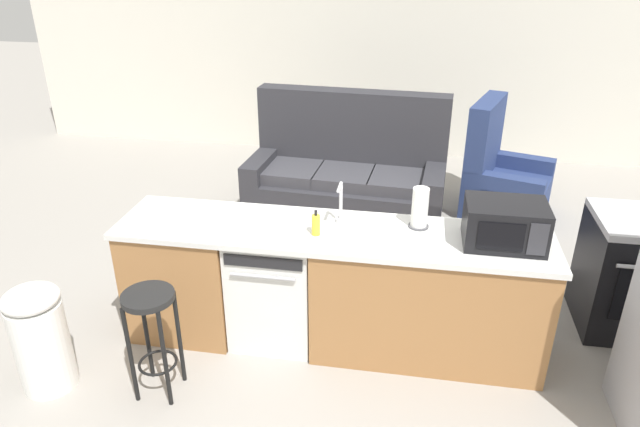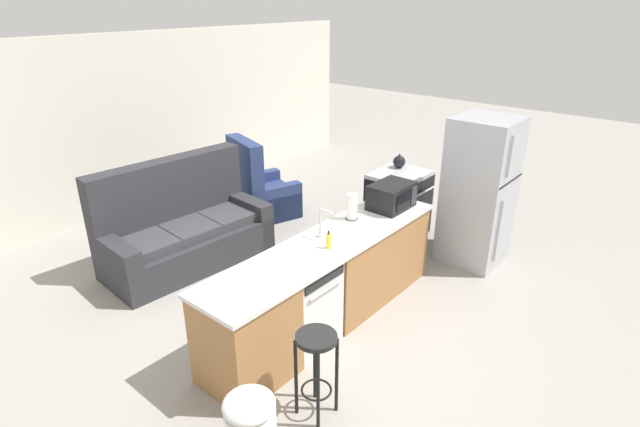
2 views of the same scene
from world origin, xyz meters
name	(u,v)px [view 2 (image 2 of 2)]	position (x,y,z in m)	size (l,w,h in m)	color
ground_plane	(318,327)	(0.00, 0.00, 0.00)	(24.00, 24.00, 0.00)	gray
wall_back	(109,129)	(0.30, 4.20, 1.30)	(10.00, 0.06, 2.60)	silver
kitchen_counter	(333,281)	(0.24, 0.00, 0.42)	(2.94, 0.66, 0.90)	#9E6B3D
dishwasher	(301,302)	(-0.25, 0.00, 0.42)	(0.58, 0.61, 0.84)	silver
stove_range	(398,204)	(2.35, 0.55, 0.45)	(0.76, 0.68, 0.90)	black
refrigerator	(479,192)	(2.35, -0.55, 0.90)	(0.72, 0.73, 1.80)	#A8AAB2
microwave	(392,196)	(1.26, 0.00, 1.04)	(0.50, 0.37, 0.28)	black
sink_faucet	(322,225)	(0.19, 0.11, 1.03)	(0.07, 0.18, 0.30)	silver
paper_towel_roll	(352,207)	(0.73, 0.15, 1.04)	(0.14, 0.14, 0.28)	#4C4C51
soap_bottle	(329,241)	(0.06, -0.08, 0.97)	(0.06, 0.06, 0.18)	yellow
kettle	(399,162)	(2.52, 0.68, 0.99)	(0.21, 0.17, 0.19)	black
bar_stool	(316,358)	(-0.85, -0.71, 0.54)	(0.32, 0.32, 0.74)	black
couch	(183,231)	(-0.01, 2.18, 0.39)	(2.06, 1.03, 1.27)	#2D2D33
armchair	(259,194)	(1.57, 2.48, 0.35)	(1.02, 1.05, 1.20)	navy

